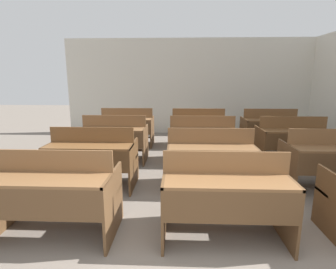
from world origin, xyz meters
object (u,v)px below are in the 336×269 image
object	(u,v)px
bench_front_left	(53,192)
bench_second_center	(210,158)
bench_front_center	(225,195)
bench_back_left	(127,126)
bench_third_center	(202,139)
bench_back_right	(270,127)
wastepaper_bin	(313,136)
bench_back_center	(198,127)
bench_second_right	(331,159)
bench_second_left	(92,157)
bench_third_right	(292,140)
bench_third_left	(114,138)

from	to	relation	value
bench_front_left	bench_second_center	xyz separation A→B (m)	(1.78, 1.27, 0.00)
bench_front_center	bench_back_left	bearing A→B (deg)	114.81
bench_third_center	bench_back_left	size ratio (longest dim) A/B	1.00
bench_front_center	bench_front_left	bearing A→B (deg)	-179.29
bench_back_right	bench_back_left	bearing A→B (deg)	-179.95
wastepaper_bin	bench_back_center	bearing A→B (deg)	-168.97
bench_second_center	wastepaper_bin	world-z (taller)	bench_second_center
bench_front_center	wastepaper_bin	size ratio (longest dim) A/B	3.98
bench_front_left	bench_second_right	distance (m)	3.78
bench_second_center	wastepaper_bin	distance (m)	4.44
bench_second_left	bench_third_center	xyz separation A→B (m)	(1.78, 1.28, 0.00)
bench_third_center	bench_third_right	distance (m)	1.75
bench_front_left	bench_back_center	bearing A→B (deg)	65.06
bench_front_left	bench_second_right	xyz separation A→B (m)	(3.55, 1.29, 0.00)
bench_front_left	bench_back_center	xyz separation A→B (m)	(1.78, 3.84, 0.00)
bench_front_left	wastepaper_bin	bearing A→B (deg)	42.33
bench_back_center	wastepaper_bin	world-z (taller)	bench_back_center
bench_front_left	bench_third_right	xyz separation A→B (m)	(3.52, 2.56, 0.00)
bench_second_left	bench_third_center	world-z (taller)	same
bench_third_center	bench_third_right	bearing A→B (deg)	-0.13
bench_front_center	bench_third_right	size ratio (longest dim) A/B	1.00
bench_back_left	bench_third_right	bearing A→B (deg)	-20.17
bench_second_right	bench_back_center	bearing A→B (deg)	124.73
bench_second_left	bench_second_right	distance (m)	3.56
bench_second_right	bench_third_right	xyz separation A→B (m)	(-0.03, 1.27, 0.00)
bench_back_left	bench_back_right	bearing A→B (deg)	0.05
bench_second_right	wastepaper_bin	size ratio (longest dim) A/B	3.98
bench_front_left	bench_back_left	size ratio (longest dim) A/B	1.00
bench_third_right	bench_second_right	bearing A→B (deg)	-88.46
bench_front_center	bench_third_left	world-z (taller)	same
bench_front_left	bench_front_center	xyz separation A→B (m)	(1.79, 0.02, 0.00)
bench_front_left	bench_second_center	distance (m)	2.19
bench_front_left	bench_second_right	world-z (taller)	same
bench_second_left	bench_front_left	bearing A→B (deg)	-89.75
bench_third_left	bench_back_left	world-z (taller)	same
bench_back_right	bench_third_left	bearing A→B (deg)	-160.04
bench_third_center	bench_back_left	bearing A→B (deg)	143.82
bench_third_right	bench_back_right	world-z (taller)	same
bench_second_left	bench_second_right	xyz separation A→B (m)	(3.56, 0.01, 0.00)
bench_third_left	bench_back_left	distance (m)	1.27
bench_second_left	bench_second_center	distance (m)	1.79
bench_third_center	bench_third_right	size ratio (longest dim) A/B	1.00
bench_second_right	bench_back_center	distance (m)	3.10
bench_front_center	bench_back_center	world-z (taller)	same
bench_second_center	bench_back_right	size ratio (longest dim) A/B	1.00
bench_third_center	bench_back_center	world-z (taller)	same
bench_front_left	bench_third_center	xyz separation A→B (m)	(1.77, 2.56, 0.00)
bench_back_left	bench_back_center	bearing A→B (deg)	-0.23
bench_second_left	wastepaper_bin	xyz separation A→B (m)	(4.88, 3.16, -0.33)
bench_second_left	bench_second_center	size ratio (longest dim) A/B	1.00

